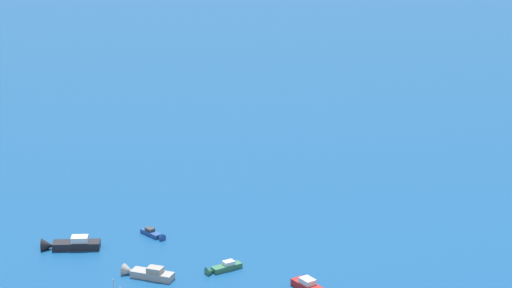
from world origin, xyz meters
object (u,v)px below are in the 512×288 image
object	(u,v)px
motorboat_trailing	(68,245)
motorboat_outer_ring_f	(154,234)
motorboat_far_stbd	(222,268)
motorboat_outer_ring_e	(146,273)

from	to	relation	value
motorboat_trailing	motorboat_outer_ring_f	xyz separation A→B (m)	(10.55, 9.51, -0.32)
motorboat_outer_ring_f	motorboat_far_stbd	bearing A→B (deg)	-28.63
motorboat_outer_ring_e	motorboat_trailing	bearing A→B (deg)	162.31
motorboat_outer_ring_e	motorboat_outer_ring_f	bearing A→B (deg)	111.70
motorboat_far_stbd	motorboat_trailing	size ratio (longest dim) A/B	0.59
motorboat_far_stbd	motorboat_trailing	bearing A→B (deg)	-178.03
motorboat_trailing	motorboat_outer_ring_e	xyz separation A→B (m)	(16.41, -5.23, -0.09)
motorboat_far_stbd	motorboat_outer_ring_e	size ratio (longest dim) A/B	0.69
motorboat_outer_ring_f	motorboat_trailing	bearing A→B (deg)	-137.96
motorboat_trailing	motorboat_outer_ring_f	size ratio (longest dim) A/B	1.79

